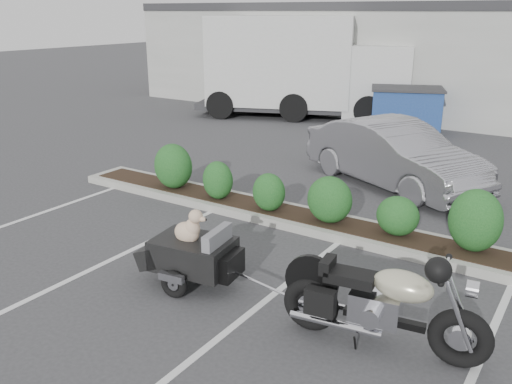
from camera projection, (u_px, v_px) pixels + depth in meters
The scene contains 8 objects.
ground at pixel (219, 264), 8.35m from camera, with size 90.00×90.00×0.00m, color #38383A.
planter_kerb at pixel (339, 228), 9.55m from camera, with size 12.00×1.00×0.15m, color #9E9E93.
building at pixel (479, 57), 21.19m from camera, with size 26.00×10.00×4.00m, color #9EA099.
motorcycle at pixel (382, 305), 6.12m from camera, with size 2.41×0.92×1.39m.
pet_trailer at pixel (192, 252), 7.61m from camera, with size 1.94×1.10×1.15m.
sedan at pixel (394, 154), 11.86m from camera, with size 1.53×4.38×1.44m, color #A3A2A9.
dumpster at pixel (406, 110), 17.07m from camera, with size 2.58×2.19×1.44m.
delivery_truck at pixel (305, 69), 19.56m from camera, with size 8.10×5.05×3.54m.
Camera 1 is at (4.63, -6.01, 3.71)m, focal length 38.00 mm.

